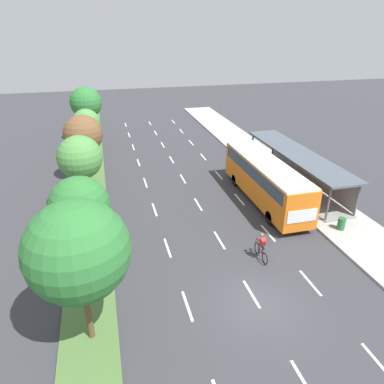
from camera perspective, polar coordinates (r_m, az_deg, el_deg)
The scene contains 16 objects.
ground_plane at distance 18.92m, azimuth 10.79°, elevation -17.74°, with size 140.00×140.00×0.00m, color #38383D.
median_strip at distance 34.69m, azimuth -16.22°, elevation 2.84°, with size 2.60×52.00×0.12m, color #4C7038.
sidewalk_right at distance 38.12m, azimuth 11.11°, elevation 5.46°, with size 4.50×52.00×0.15m, color #ADAAA3.
lane_divider_left at distance 31.88m, azimuth -7.62°, elevation 1.53°, with size 0.14×44.59×0.01m.
lane_divider_center at distance 32.41m, azimuth -1.49°, elevation 2.18°, with size 0.14×44.59×0.01m.
lane_divider_right at distance 33.30m, azimuth 4.39°, elevation 2.77°, with size 0.14×44.59×0.01m.
bus_shelter at distance 31.96m, azimuth 17.01°, elevation 4.28°, with size 2.90×14.19×2.86m.
bus at distance 28.03m, azimuth 11.86°, elevation 2.35°, with size 2.54×11.29×3.37m.
cyclist at distance 21.65m, azimuth 11.29°, elevation -8.85°, with size 0.46×1.82×1.71m.
median_tree_nearest at distance 14.75m, azimuth -18.16°, elevation -9.18°, with size 4.26×4.26×6.76m.
median_tree_second at distance 20.70m, azimuth -17.89°, elevation -2.17°, with size 3.42×3.42×5.25m.
median_tree_third at distance 26.16m, azimuth -17.84°, elevation 5.34°, with size 3.18×3.18×5.84m.
median_tree_fourth at distance 32.09m, azimuth -17.38°, elevation 8.96°, with size 3.36×3.36×5.89m.
median_tree_fifth at distance 38.23m, azimuth -16.89°, elevation 10.72°, with size 2.86×2.86×5.11m.
median_tree_farthest at distance 44.11m, azimuth -16.95°, elevation 13.77°, with size 3.67×3.67×6.41m.
trash_bin at distance 26.10m, azimuth 23.21°, elevation -4.78°, with size 0.52×0.52×0.85m, color #286B38.
Camera 1 is at (-6.65, -12.22, 12.82)m, focal length 32.66 mm.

